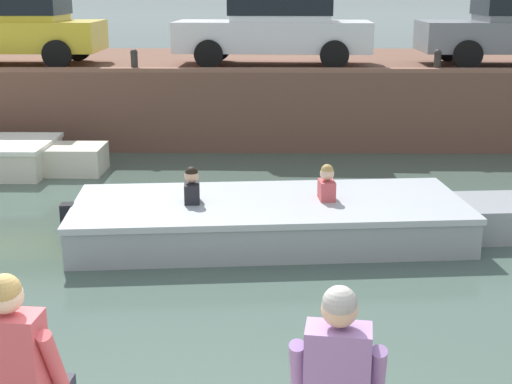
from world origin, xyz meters
TOP-DOWN VIEW (x-y plane):
  - ground_plane at (0.00, 5.18)m, footprint 400.00×400.00m
  - far_quay_wall at (0.00, 13.36)m, footprint 60.00×6.00m
  - far_wall_coping at (0.00, 10.48)m, footprint 60.00×0.24m
  - motorboat_passing at (0.64, 5.16)m, footprint 6.38×2.45m
  - car_leftmost_yellow at (-5.14, 11.86)m, footprint 3.85×2.05m
  - car_left_inner_white at (0.56, 11.86)m, footprint 4.28×2.06m
  - mooring_bollard_mid at (-2.33, 10.61)m, footprint 0.15×0.15m
  - mooring_bollard_east at (3.81, 10.61)m, footprint 0.15×0.15m
  - person_seated_left at (-1.11, -0.30)m, footprint 0.55×0.55m
  - person_seated_right at (0.74, -0.45)m, footprint 0.56×0.57m

SIDE VIEW (x-z plane):
  - ground_plane at x=0.00m, z-range 0.00..0.00m
  - motorboat_passing at x=0.64m, z-range -0.24..0.79m
  - far_quay_wall at x=0.00m, z-range 0.00..1.65m
  - person_seated_left at x=-1.11m, z-range 0.68..1.65m
  - person_seated_right at x=0.74m, z-range 0.68..1.65m
  - far_wall_coping at x=0.00m, z-range 1.65..1.73m
  - mooring_bollard_mid at x=-2.33m, z-range 1.67..2.11m
  - mooring_bollard_east at x=3.81m, z-range 1.67..2.11m
  - car_leftmost_yellow at x=-5.14m, z-range 1.72..3.26m
  - car_left_inner_white at x=0.56m, z-range 1.73..3.27m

